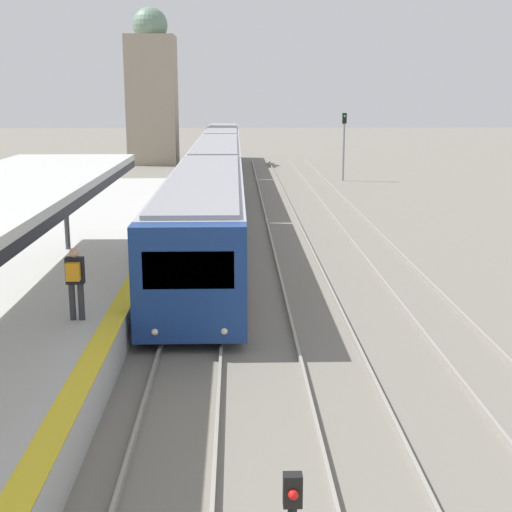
% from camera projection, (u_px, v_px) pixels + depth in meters
% --- Properties ---
extents(person_on_platform, '(0.40, 0.40, 1.66)m').
position_uv_depth(person_on_platform, '(75.00, 278.00, 15.91)').
color(person_on_platform, '#2D2D33').
rests_on(person_on_platform, station_platform).
extents(train_near, '(2.69, 51.14, 3.14)m').
position_uv_depth(train_near, '(217.00, 167.00, 41.08)').
color(train_near, navy).
rests_on(train_near, ground_plane).
extents(signal_mast_far, '(0.28, 0.29, 4.58)m').
position_uv_depth(signal_mast_far, '(344.00, 138.00, 48.21)').
color(signal_mast_far, gray).
rests_on(signal_mast_far, ground_plane).
extents(distant_domed_building, '(4.00, 4.00, 12.70)m').
position_uv_depth(distant_domed_building, '(152.00, 92.00, 59.36)').
color(distant_domed_building, gray).
rests_on(distant_domed_building, ground_plane).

